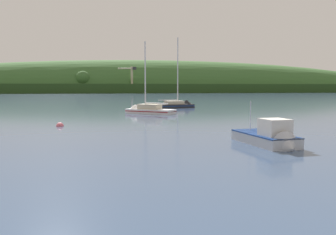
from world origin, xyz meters
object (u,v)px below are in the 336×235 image
object	(u,v)px
sailboat_far_left	(178,107)
mooring_buoy_midchannel	(60,126)
sailboat_midwater_white	(145,112)
fishing_boat_moored	(269,140)
dockside_crane	(132,81)

from	to	relation	value
sailboat_far_left	mooring_buoy_midchannel	size ratio (longest dim) A/B	17.33
sailboat_midwater_white	fishing_boat_moored	size ratio (longest dim) A/B	1.89
mooring_buoy_midchannel	sailboat_midwater_white	bearing A→B (deg)	60.79
sailboat_far_left	dockside_crane	bearing A→B (deg)	74.61
fishing_boat_moored	sailboat_far_left	bearing A→B (deg)	170.01
sailboat_midwater_white	mooring_buoy_midchannel	size ratio (longest dim) A/B	14.25
dockside_crane	sailboat_far_left	world-z (taller)	dockside_crane
dockside_crane	fishing_boat_moored	world-z (taller)	dockside_crane
dockside_crane	mooring_buoy_midchannel	xyz separation A→B (m)	(-7.79, -185.18, -7.62)
sailboat_midwater_white	mooring_buoy_midchannel	bearing A→B (deg)	95.67
sailboat_far_left	fishing_boat_moored	xyz separation A→B (m)	(0.34, -43.43, 0.15)
sailboat_midwater_white	sailboat_far_left	xyz separation A→B (m)	(6.82, 13.57, 0.05)
dockside_crane	fishing_boat_moored	xyz separation A→B (m)	(8.56, -198.61, -7.28)
dockside_crane	mooring_buoy_midchannel	bearing A→B (deg)	107.97
sailboat_far_left	fishing_boat_moored	size ratio (longest dim) A/B	2.30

